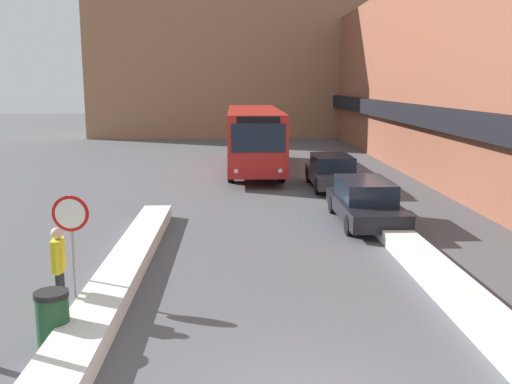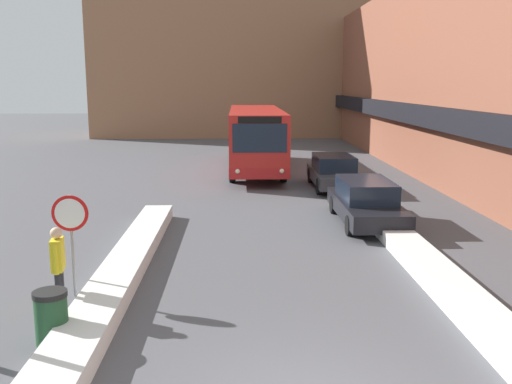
% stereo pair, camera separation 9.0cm
% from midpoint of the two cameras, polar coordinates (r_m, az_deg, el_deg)
% --- Properties ---
extents(building_row_right, '(5.50, 60.00, 9.59)m').
position_cam_midpoint_polar(building_row_right, '(32.80, 18.02, 10.87)').
color(building_row_right, brown).
rests_on(building_row_right, ground_plane).
extents(building_backdrop_far, '(26.00, 8.00, 17.52)m').
position_cam_midpoint_polar(building_backdrop_far, '(50.73, -0.71, 15.68)').
color(building_backdrop_far, '#996B4C').
rests_on(building_backdrop_far, ground_plane).
extents(snow_bank_left, '(0.90, 16.61, 0.40)m').
position_cam_midpoint_polar(snow_bank_left, '(11.73, -15.01, -10.83)').
color(snow_bank_left, silver).
rests_on(snow_bank_left, ground_plane).
extents(snow_bank_right, '(0.90, 16.52, 0.38)m').
position_cam_midpoint_polar(snow_bank_right, '(12.73, 19.53, -9.41)').
color(snow_bank_right, silver).
rests_on(snow_bank_right, ground_plane).
extents(city_bus, '(2.61, 11.63, 3.15)m').
position_cam_midpoint_polar(city_bus, '(29.45, 0.05, 5.52)').
color(city_bus, red).
rests_on(city_bus, ground_plane).
extents(parked_car_front, '(1.81, 4.78, 1.40)m').
position_cam_midpoint_polar(parked_car_front, '(18.70, 11.07, -0.96)').
color(parked_car_front, black).
rests_on(parked_car_front, ground_plane).
extents(parked_car_middle, '(1.85, 4.59, 1.41)m').
position_cam_midpoint_polar(parked_car_middle, '(24.78, 7.89, 2.05)').
color(parked_car_middle, '#38383D').
rests_on(parked_car_middle, ground_plane).
extents(stop_sign, '(0.76, 0.08, 2.19)m').
position_cam_midpoint_polar(stop_sign, '(12.46, -17.85, -3.04)').
color(stop_sign, gray).
rests_on(stop_sign, ground_plane).
extents(pedestrian, '(0.27, 0.55, 1.71)m').
position_cam_midpoint_polar(pedestrian, '(11.90, -18.99, -6.54)').
color(pedestrian, '#232328').
rests_on(pedestrian, ground_plane).
extents(trash_bin, '(0.59, 0.59, 0.95)m').
position_cam_midpoint_polar(trash_bin, '(10.68, -19.55, -11.70)').
color(trash_bin, '#234C2D').
rests_on(trash_bin, ground_plane).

